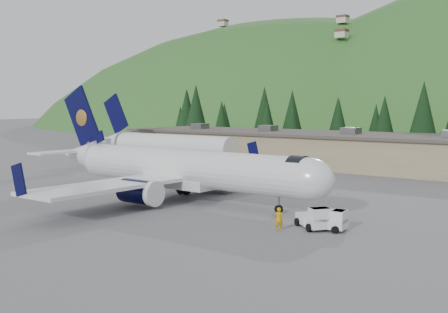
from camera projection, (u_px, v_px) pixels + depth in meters
ground at (188, 201)px, 56.11m from camera, size 600.00×600.00×0.00m
airliner at (180, 169)px, 56.45m from camera, size 35.46×33.22×11.82m
second_airliner at (160, 144)px, 88.27m from camera, size 27.50×11.00×10.05m
baggage_tug_a at (330, 221)px, 42.81m from camera, size 3.21×2.16×1.62m
baggage_tug_b at (315, 219)px, 43.29m from camera, size 3.69×3.36×1.79m
terminal_building at (321, 149)px, 88.98m from camera, size 71.00×17.00×6.10m
ramp_worker at (279, 219)px, 42.76m from camera, size 0.78×0.74×1.79m
tree_line at (393, 116)px, 105.68m from camera, size 113.17×19.30×13.89m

